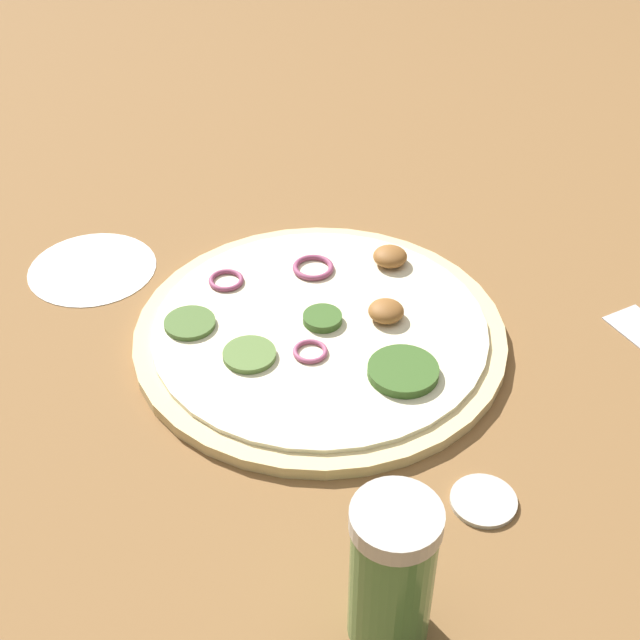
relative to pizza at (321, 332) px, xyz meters
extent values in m
plane|color=brown|center=(0.00, 0.00, -0.01)|extent=(3.00, 3.00, 0.00)
cylinder|color=beige|center=(0.00, 0.00, 0.00)|extent=(0.31, 0.31, 0.01)
cylinder|color=#EFE5C1|center=(0.00, 0.00, 0.00)|extent=(0.28, 0.28, 0.00)
cylinder|color=#385B23|center=(0.00, 0.01, 0.01)|extent=(0.03, 0.03, 0.01)
cylinder|color=#47662D|center=(-0.10, -0.04, 0.01)|extent=(0.04, 0.04, 0.00)
ellipsoid|color=brown|center=(0.03, 0.10, 0.01)|extent=(0.03, 0.03, 0.02)
cylinder|color=#567538|center=(-0.04, -0.06, 0.01)|extent=(0.04, 0.04, 0.00)
torus|color=#A34C70|center=(0.00, -0.04, 0.01)|extent=(0.03, 0.03, 0.00)
torus|color=#934266|center=(-0.10, 0.03, 0.01)|extent=(0.03, 0.03, 0.00)
torus|color=#934266|center=(-0.03, 0.07, 0.01)|extent=(0.04, 0.04, 0.00)
ellipsoid|color=brown|center=(0.05, 0.03, 0.01)|extent=(0.03, 0.03, 0.01)
cylinder|color=#385B23|center=(0.08, -0.03, 0.01)|extent=(0.06, 0.06, 0.01)
cylinder|color=#4C7F42|center=(0.13, -0.24, 0.04)|extent=(0.05, 0.05, 0.10)
cylinder|color=beige|center=(0.13, -0.24, 0.09)|extent=(0.05, 0.05, 0.01)
cylinder|color=beige|center=(0.17, -0.12, 0.00)|extent=(0.05, 0.05, 0.01)
cylinder|color=white|center=(-0.23, 0.02, -0.01)|extent=(0.12, 0.12, 0.00)
camera|label=1|loc=(0.20, -0.53, 0.47)|focal=50.00mm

